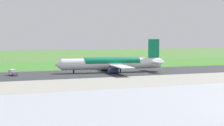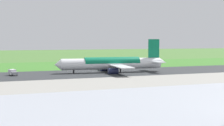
{
  "view_description": "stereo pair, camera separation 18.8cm",
  "coord_description": "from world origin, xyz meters",
  "px_view_note": "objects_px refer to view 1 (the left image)",
  "views": [
    {
      "loc": [
        69.63,
        145.05,
        14.98
      ],
      "look_at": [
        13.73,
        0.0,
        4.5
      ],
      "focal_mm": 52.85,
      "sensor_mm": 36.0,
      "label": 1
    },
    {
      "loc": [
        69.45,
        145.11,
        14.98
      ],
      "look_at": [
        13.73,
        0.0,
        4.5
      ],
      "focal_mm": 52.85,
      "sensor_mm": 36.0,
      "label": 2
    }
  ],
  "objects_px": {
    "service_truck_fuel": "(13,72)",
    "no_stopping_sign": "(122,62)",
    "traffic_cone_orange": "(111,64)",
    "airliner_main": "(113,63)"
  },
  "relations": [
    {
      "from": "service_truck_fuel",
      "to": "no_stopping_sign",
      "type": "xyz_separation_m",
      "value": [
        -70.07,
        -44.75,
        0.29
      ]
    },
    {
      "from": "service_truck_fuel",
      "to": "traffic_cone_orange",
      "type": "relative_size",
      "value": 11.27
    },
    {
      "from": "service_truck_fuel",
      "to": "traffic_cone_orange",
      "type": "distance_m",
      "value": 80.66
    },
    {
      "from": "no_stopping_sign",
      "to": "traffic_cone_orange",
      "type": "distance_m",
      "value": 7.29
    },
    {
      "from": "airliner_main",
      "to": "no_stopping_sign",
      "type": "height_order",
      "value": "airliner_main"
    },
    {
      "from": "no_stopping_sign",
      "to": "traffic_cone_orange",
      "type": "height_order",
      "value": "no_stopping_sign"
    },
    {
      "from": "service_truck_fuel",
      "to": "no_stopping_sign",
      "type": "distance_m",
      "value": 83.14
    },
    {
      "from": "airliner_main",
      "to": "service_truck_fuel",
      "type": "relative_size",
      "value": 8.73
    },
    {
      "from": "service_truck_fuel",
      "to": "traffic_cone_orange",
      "type": "height_order",
      "value": "service_truck_fuel"
    },
    {
      "from": "airliner_main",
      "to": "traffic_cone_orange",
      "type": "xyz_separation_m",
      "value": [
        -18.76,
        -50.78,
        -4.08
      ]
    }
  ]
}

